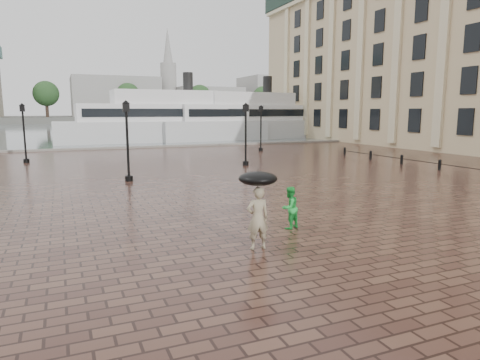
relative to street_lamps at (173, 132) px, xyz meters
The scene contains 13 objects.
ground 17.72m from the street_lamps, 85.10° to the right, with size 300.00×300.00×0.00m, color #361E18.
harbour_water 74.55m from the street_lamps, 88.85° to the left, with size 240.00×240.00×0.00m, color #4D565D.
quay_edge 14.76m from the street_lamps, 84.09° to the left, with size 80.00×0.60×0.30m, color slate.
far_shore 142.51m from the street_lamps, 89.40° to the left, with size 300.00×60.00×2.00m, color #4C4C47.
distant_skyline 141.67m from the street_lamps, 69.46° to the left, with size 102.50×22.00×33.00m.
far_trees 120.72m from the street_lamps, 89.29° to the left, with size 188.00×8.00×13.50m.
bollard_row 19.10m from the street_lamps, 35.36° to the right, with size 0.22×21.22×0.73m.
street_lamps is the anchor object (origin of this frame).
adult_pedestrian 21.62m from the street_lamps, 97.73° to the right, with size 0.66×0.44×1.82m, color gray.
child_pedestrian 19.91m from the street_lamps, 92.85° to the right, with size 0.70×0.54×1.44m, color green.
ferry_near 24.85m from the street_lamps, 78.57° to the left, with size 27.56×6.87×9.02m.
ferry_far 30.20m from the street_lamps, 55.27° to the left, with size 27.84×9.62×8.95m.
umbrella 21.57m from the street_lamps, 97.73° to the right, with size 1.10×1.10×1.18m.
Camera 1 is at (-9.46, -14.63, 3.93)m, focal length 32.00 mm.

